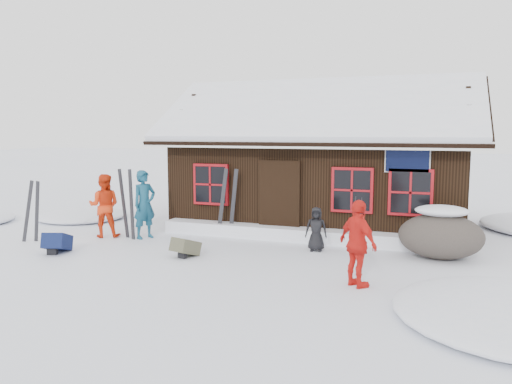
{
  "coord_description": "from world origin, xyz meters",
  "views": [
    {
      "loc": [
        4.83,
        -10.02,
        2.81
      ],
      "look_at": [
        0.54,
        1.62,
        1.3
      ],
      "focal_mm": 35.0,
      "sensor_mm": 36.0,
      "label": 1
    }
  ],
  "objects_px": {
    "backpack_olive": "(186,250)",
    "ski_poles": "(356,227)",
    "skier_orange_right": "(358,244)",
    "skier_teal": "(145,204)",
    "boulder": "(441,234)",
    "skier_crouched": "(316,229)",
    "ski_pair_left": "(32,212)",
    "skier_orange_left": "(104,206)",
    "backpack_blue": "(57,246)"
  },
  "relations": [
    {
      "from": "skier_crouched",
      "to": "backpack_olive",
      "type": "height_order",
      "value": "skier_crouched"
    },
    {
      "from": "ski_pair_left",
      "to": "backpack_olive",
      "type": "relative_size",
      "value": 2.84
    },
    {
      "from": "backpack_olive",
      "to": "ski_poles",
      "type": "bearing_deg",
      "value": 37.83
    },
    {
      "from": "skier_teal",
      "to": "ski_pair_left",
      "type": "xyz_separation_m",
      "value": [
        -2.45,
        -1.36,
        -0.13
      ]
    },
    {
      "from": "ski_pair_left",
      "to": "backpack_olive",
      "type": "height_order",
      "value": "ski_pair_left"
    },
    {
      "from": "skier_crouched",
      "to": "backpack_olive",
      "type": "distance_m",
      "value": 3.08
    },
    {
      "from": "skier_teal",
      "to": "skier_crouched",
      "type": "height_order",
      "value": "skier_teal"
    },
    {
      "from": "skier_teal",
      "to": "boulder",
      "type": "bearing_deg",
      "value": -63.18
    },
    {
      "from": "skier_orange_left",
      "to": "ski_pair_left",
      "type": "distance_m",
      "value": 1.76
    },
    {
      "from": "skier_orange_right",
      "to": "backpack_blue",
      "type": "relative_size",
      "value": 2.47
    },
    {
      "from": "boulder",
      "to": "skier_teal",
      "type": "bearing_deg",
      "value": -176.61
    },
    {
      "from": "skier_teal",
      "to": "ski_poles",
      "type": "relative_size",
      "value": 1.3
    },
    {
      "from": "ski_poles",
      "to": "skier_crouched",
      "type": "bearing_deg",
      "value": 173.15
    },
    {
      "from": "skier_orange_right",
      "to": "skier_teal",
      "type": "bearing_deg",
      "value": 20.21
    },
    {
      "from": "skier_crouched",
      "to": "ski_pair_left",
      "type": "height_order",
      "value": "ski_pair_left"
    },
    {
      "from": "boulder",
      "to": "skier_crouched",
      "type": "bearing_deg",
      "value": -174.51
    },
    {
      "from": "boulder",
      "to": "ski_poles",
      "type": "bearing_deg",
      "value": -168.09
    },
    {
      "from": "skier_teal",
      "to": "backpack_olive",
      "type": "height_order",
      "value": "skier_teal"
    },
    {
      "from": "skier_orange_right",
      "to": "backpack_olive",
      "type": "bearing_deg",
      "value": 28.84
    },
    {
      "from": "backpack_blue",
      "to": "skier_orange_left",
      "type": "bearing_deg",
      "value": 73.9
    },
    {
      "from": "skier_teal",
      "to": "backpack_olive",
      "type": "xyz_separation_m",
      "value": [
        1.95,
        -1.4,
        -0.75
      ]
    },
    {
      "from": "ski_pair_left",
      "to": "ski_poles",
      "type": "bearing_deg",
      "value": 3.72
    },
    {
      "from": "skier_teal",
      "to": "skier_orange_left",
      "type": "xyz_separation_m",
      "value": [
        -1.1,
        -0.23,
        -0.06
      ]
    },
    {
      "from": "skier_orange_left",
      "to": "boulder",
      "type": "bearing_deg",
      "value": 160.8
    },
    {
      "from": "boulder",
      "to": "ski_poles",
      "type": "height_order",
      "value": "ski_poles"
    },
    {
      "from": "skier_orange_left",
      "to": "ski_poles",
      "type": "height_order",
      "value": "skier_orange_left"
    },
    {
      "from": "skier_teal",
      "to": "backpack_olive",
      "type": "distance_m",
      "value": 2.52
    },
    {
      "from": "ski_pair_left",
      "to": "backpack_blue",
      "type": "height_order",
      "value": "ski_pair_left"
    },
    {
      "from": "skier_crouched",
      "to": "ski_pair_left",
      "type": "relative_size",
      "value": 0.64
    },
    {
      "from": "skier_teal",
      "to": "boulder",
      "type": "xyz_separation_m",
      "value": [
        7.34,
        0.43,
        -0.36
      ]
    },
    {
      "from": "boulder",
      "to": "backpack_olive",
      "type": "bearing_deg",
      "value": -161.19
    },
    {
      "from": "ski_poles",
      "to": "skier_orange_right",
      "type": "bearing_deg",
      "value": -80.43
    },
    {
      "from": "ski_poles",
      "to": "skier_orange_left",
      "type": "bearing_deg",
      "value": -177.55
    },
    {
      "from": "ski_poles",
      "to": "backpack_blue",
      "type": "distance_m",
      "value": 6.91
    },
    {
      "from": "skier_orange_left",
      "to": "backpack_olive",
      "type": "relative_size",
      "value": 2.94
    },
    {
      "from": "skier_crouched",
      "to": "boulder",
      "type": "xyz_separation_m",
      "value": [
        2.76,
        0.26,
        0.02
      ]
    },
    {
      "from": "skier_orange_right",
      "to": "backpack_blue",
      "type": "xyz_separation_m",
      "value": [
        -6.94,
        0.14,
        -0.62
      ]
    },
    {
      "from": "skier_teal",
      "to": "backpack_blue",
      "type": "height_order",
      "value": "skier_teal"
    },
    {
      "from": "backpack_blue",
      "to": "backpack_olive",
      "type": "xyz_separation_m",
      "value": [
        2.96,
        0.72,
        -0.02
      ]
    },
    {
      "from": "skier_orange_right",
      "to": "skier_crouched",
      "type": "height_order",
      "value": "skier_orange_right"
    },
    {
      "from": "ski_poles",
      "to": "boulder",
      "type": "bearing_deg",
      "value": 11.91
    },
    {
      "from": "skier_teal",
      "to": "skier_orange_right",
      "type": "height_order",
      "value": "skier_teal"
    },
    {
      "from": "skier_orange_left",
      "to": "backpack_blue",
      "type": "xyz_separation_m",
      "value": [
        0.09,
        -1.89,
        -0.67
      ]
    },
    {
      "from": "boulder",
      "to": "ski_pair_left",
      "type": "bearing_deg",
      "value": -169.62
    },
    {
      "from": "ski_poles",
      "to": "skier_teal",
      "type": "bearing_deg",
      "value": -179.43
    },
    {
      "from": "skier_teal",
      "to": "ski_poles",
      "type": "xyz_separation_m",
      "value": [
        5.54,
        0.06,
        -0.24
      ]
    },
    {
      "from": "ski_poles",
      "to": "ski_pair_left",
      "type": "bearing_deg",
      "value": -169.97
    },
    {
      "from": "skier_orange_left",
      "to": "backpack_olive",
      "type": "xyz_separation_m",
      "value": [
        3.05,
        -1.17,
        -0.69
      ]
    },
    {
      "from": "ski_pair_left",
      "to": "ski_poles",
      "type": "distance_m",
      "value": 8.11
    },
    {
      "from": "skier_orange_left",
      "to": "boulder",
      "type": "distance_m",
      "value": 8.47
    }
  ]
}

